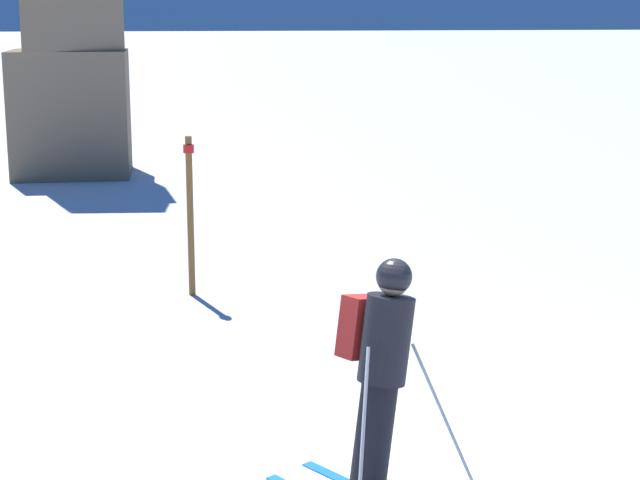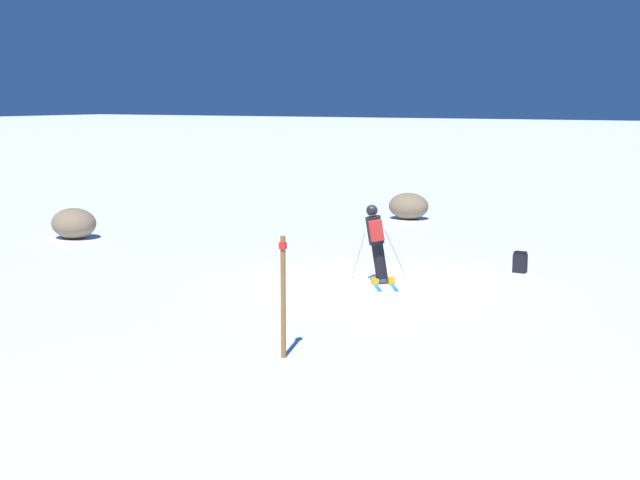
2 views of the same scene
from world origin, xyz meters
name	(u,v)px [view 1 (image 1 of 2)]	position (x,y,z in m)	size (l,w,h in m)	color
skier	(379,369)	(0.05, 0.11, 0.99)	(1.50, 1.63, 1.79)	#1E7AC6
rock_pillar	(68,25)	(-3.40, 15.82, 3.09)	(2.36, 2.08, 7.38)	#7A664C
trail_marker	(190,209)	(-1.16, 5.89, 1.07)	(0.13, 0.13, 1.95)	brown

